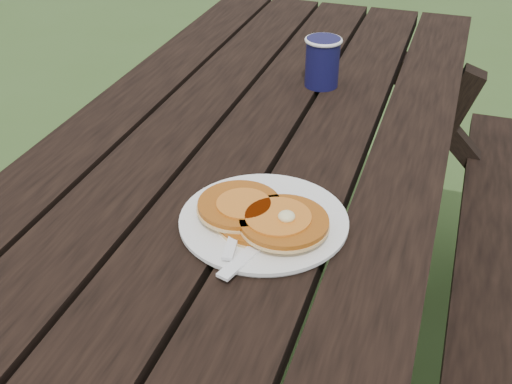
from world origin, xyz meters
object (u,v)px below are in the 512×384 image
(pancake_stack, at_px, (263,216))
(coffee_cup, at_px, (323,59))
(plate, at_px, (264,221))
(picnic_table, at_px, (249,287))

(pancake_stack, distance_m, coffee_cup, 0.56)
(plate, bearing_deg, coffee_cup, 94.29)
(plate, relative_size, pancake_stack, 1.22)
(pancake_stack, relative_size, coffee_cup, 1.92)
(coffee_cup, bearing_deg, plate, -85.71)
(plate, height_order, coffee_cup, coffee_cup)
(pancake_stack, height_order, coffee_cup, coffee_cup)
(picnic_table, relative_size, coffee_cup, 16.40)
(pancake_stack, xyz_separation_m, coffee_cup, (-0.04, 0.56, 0.04))
(plate, xyz_separation_m, coffee_cup, (-0.04, 0.55, 0.06))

